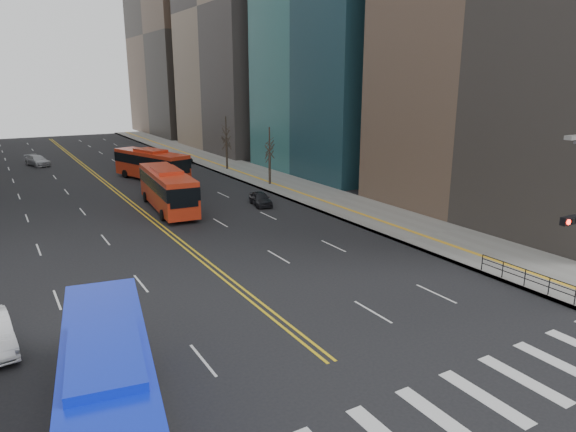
{
  "coord_description": "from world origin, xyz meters",
  "views": [
    {
      "loc": [
        -11.58,
        -10.92,
        11.71
      ],
      "look_at": [
        1.47,
        11.21,
        4.88
      ],
      "focal_mm": 32.0,
      "sensor_mm": 36.0,
      "label": 1
    }
  ],
  "objects": [
    {
      "name": "ground",
      "position": [
        0.0,
        0.0,
        0.0
      ],
      "size": [
        220.0,
        220.0,
        0.0
      ],
      "primitive_type": "plane",
      "color": "black"
    },
    {
      "name": "sidewalk_right",
      "position": [
        17.5,
        45.0,
        0.07
      ],
      "size": [
        7.0,
        130.0,
        0.15
      ],
      "primitive_type": "cube",
      "color": "gray",
      "rests_on": "ground"
    },
    {
      "name": "crosswalk",
      "position": [
        0.0,
        0.0,
        0.01
      ],
      "size": [
        26.7,
        4.0,
        0.01
      ],
      "color": "silver",
      "rests_on": "ground"
    },
    {
      "name": "centerline",
      "position": [
        0.0,
        55.0,
        0.01
      ],
      "size": [
        0.55,
        100.0,
        0.01
      ],
      "color": "gold",
      "rests_on": "ground"
    },
    {
      "name": "pedestrian_railing",
      "position": [
        14.3,
        6.0,
        0.82
      ],
      "size": [
        0.06,
        6.06,
        1.02
      ],
      "color": "black",
      "rests_on": "sidewalk_right"
    },
    {
      "name": "street_trees",
      "position": [
        -7.18,
        34.55,
        4.87
      ],
      "size": [
        35.2,
        47.2,
        7.6
      ],
      "color": "black",
      "rests_on": "ground"
    },
    {
      "name": "blue_bus",
      "position": [
        -9.28,
        4.0,
        1.98
      ],
      "size": [
        4.97,
        13.34,
        3.78
      ],
      "color": "#0D25D0",
      "rests_on": "ground"
    },
    {
      "name": "red_bus_near",
      "position": [
        2.41,
        34.83,
        2.14
      ],
      "size": [
        3.89,
        12.43,
        3.85
      ],
      "color": "red",
      "rests_on": "ground"
    },
    {
      "name": "red_bus_far",
      "position": [
        5.21,
        49.81,
        2.08
      ],
      "size": [
        6.19,
        12.17,
        3.75
      ],
      "color": "red",
      "rests_on": "ground"
    },
    {
      "name": "car_dark_mid",
      "position": [
        10.55,
        31.85,
        0.65
      ],
      "size": [
        2.24,
        4.06,
        1.31
      ],
      "primitive_type": "imported",
      "rotation": [
        0.0,
        0.0,
        -0.19
      ],
      "color": "black",
      "rests_on": "ground"
    },
    {
      "name": "car_silver",
      "position": [
        -5.58,
        68.78,
        0.72
      ],
      "size": [
        3.42,
        5.35,
        1.44
      ],
      "primitive_type": "imported",
      "rotation": [
        0.0,
        0.0,
        0.31
      ],
      "color": "#ACADB2",
      "rests_on": "ground"
    },
    {
      "name": "car_dark_far",
      "position": [
        12.5,
        61.04,
        0.6
      ],
      "size": [
        3.6,
        4.73,
        1.19
      ],
      "primitive_type": "imported",
      "rotation": [
        0.0,
        0.0,
        0.44
      ],
      "color": "black",
      "rests_on": "ground"
    }
  ]
}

